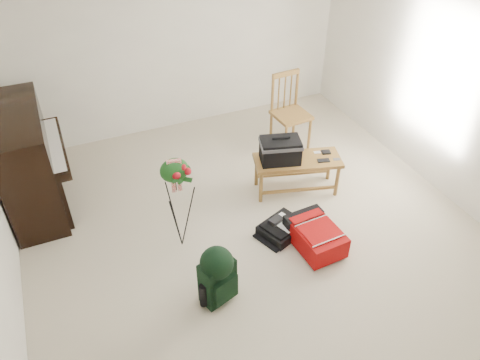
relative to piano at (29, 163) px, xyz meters
name	(u,v)px	position (x,y,z in m)	size (l,w,h in m)	color
floor	(257,236)	(2.19, -1.60, -0.60)	(5.00, 5.50, 0.01)	#C3B49D
ceiling	(263,16)	(2.19, -1.60, 1.90)	(5.00, 5.50, 0.01)	white
wall_back	(176,45)	(2.19, 1.15, 0.65)	(5.00, 0.04, 2.50)	white
wall_right	(457,97)	(4.69, -1.60, 0.65)	(0.04, 5.50, 2.50)	white
piano	(29,163)	(0.00, 0.00, 0.00)	(0.71, 1.50, 1.25)	black
bench	(287,155)	(2.84, -1.02, -0.02)	(1.14, 0.70, 0.82)	olive
dining_chair	(290,112)	(3.42, -0.04, -0.08)	(0.50, 0.50, 1.07)	olive
red_suitcase	(313,233)	(2.71, -1.94, -0.45)	(0.47, 0.68, 0.28)	#B10B07
black_duffel	(282,228)	(2.48, -1.65, -0.53)	(0.59, 0.53, 0.20)	black
green_backpack	(217,273)	(1.47, -2.23, -0.24)	(0.38, 0.35, 0.66)	black
flower_stand	(178,205)	(1.37, -1.38, -0.02)	(0.43, 0.43, 1.19)	black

